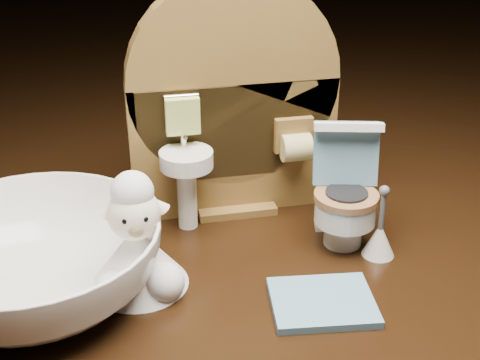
# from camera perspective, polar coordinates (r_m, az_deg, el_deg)

# --- Properties ---
(backdrop_panel) EXTENTS (0.13, 0.05, 0.15)m
(backdrop_panel) POSITION_cam_1_polar(r_m,az_deg,el_deg) (0.41, -0.64, 5.74)
(backdrop_panel) COLOR brown
(backdrop_panel) RESTS_ON ground
(toy_toilet) EXTENTS (0.04, 0.05, 0.07)m
(toy_toilet) POSITION_cam_1_polar(r_m,az_deg,el_deg) (0.40, 8.86, -1.50)
(toy_toilet) COLOR white
(toy_toilet) RESTS_ON ground
(bath_mat) EXTENTS (0.06, 0.05, 0.00)m
(bath_mat) POSITION_cam_1_polar(r_m,az_deg,el_deg) (0.35, 7.05, -10.31)
(bath_mat) COLOR #6091AD
(bath_mat) RESTS_ON ground
(toilet_brush) EXTENTS (0.02, 0.02, 0.04)m
(toilet_brush) POSITION_cam_1_polar(r_m,az_deg,el_deg) (0.39, 11.81, -4.79)
(toilet_brush) COLOR white
(toilet_brush) RESTS_ON ground
(plush_lamb) EXTENTS (0.05, 0.05, 0.07)m
(plush_lamb) POSITION_cam_1_polar(r_m,az_deg,el_deg) (0.36, -8.75, -5.76)
(plush_lamb) COLOR white
(plush_lamb) RESTS_ON ground
(ceramic_bowl) EXTENTS (0.16, 0.16, 0.04)m
(ceramic_bowl) POSITION_cam_1_polar(r_m,az_deg,el_deg) (0.36, -17.15, -6.85)
(ceramic_bowl) COLOR white
(ceramic_bowl) RESTS_ON ground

